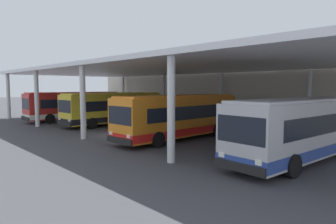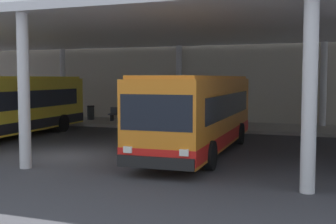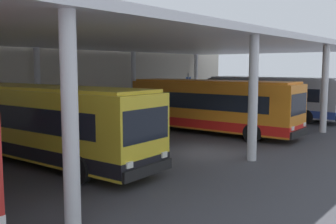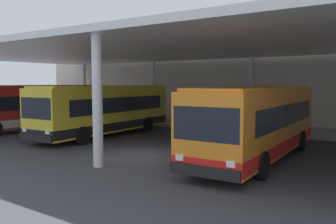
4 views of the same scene
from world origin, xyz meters
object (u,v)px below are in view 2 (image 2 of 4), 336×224
object	(u,v)px
bus_second_bay	(12,106)
bus_middle_bay	(199,113)
bench_waiting	(122,114)
trash_bin	(91,113)

from	to	relation	value
bus_second_bay	bus_middle_bay	world-z (taller)	same
bus_second_bay	bench_waiting	size ratio (longest dim) A/B	5.91
bench_waiting	trash_bin	distance (m)	2.51
bus_second_bay	trash_bin	size ratio (longest dim) A/B	10.86
bus_middle_bay	bench_waiting	size ratio (longest dim) A/B	5.90
bus_middle_bay	trash_bin	bearing A→B (deg)	138.58
bus_middle_bay	bench_waiting	xyz separation A→B (m)	(-8.19, 9.24, -0.99)
bus_middle_bay	trash_bin	xyz separation A→B (m)	(-10.69, 9.43, -0.98)
bus_second_bay	bench_waiting	xyz separation A→B (m)	(2.24, 8.11, -0.99)
bench_waiting	bus_middle_bay	bearing A→B (deg)	-48.45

